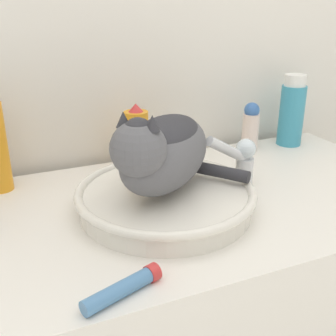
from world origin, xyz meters
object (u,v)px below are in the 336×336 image
object	(u,v)px
cat	(163,150)
deodorant_stick	(251,127)
mouthwash_bottle	(292,112)
cream_tube	(123,288)
faucet	(241,159)
spray_bottle_trigger	(137,139)

from	to	relation	value
cat	deodorant_stick	distance (m)	0.49
mouthwash_bottle	cream_tube	size ratio (longest dim) A/B	1.54
faucet	cream_tube	distance (m)	0.48
cream_tube	deodorant_stick	bearing A→B (deg)	41.42
faucet	cream_tube	size ratio (longest dim) A/B	1.05
spray_bottle_trigger	cat	bearing A→B (deg)	-97.74
cat	mouthwash_bottle	size ratio (longest dim) A/B	1.56
cream_tube	cat	bearing A→B (deg)	54.36
faucet	spray_bottle_trigger	distance (m)	0.29
mouthwash_bottle	deodorant_stick	size ratio (longest dim) A/B	1.48
spray_bottle_trigger	cream_tube	distance (m)	0.54
mouthwash_bottle	deodorant_stick	distance (m)	0.15
cat	spray_bottle_trigger	world-z (taller)	cat
mouthwash_bottle	deodorant_stick	xyz separation A→B (m)	(-0.15, -0.00, -0.03)
spray_bottle_trigger	mouthwash_bottle	distance (m)	0.52
faucet	cream_tube	bearing A→B (deg)	25.46
cat	mouthwash_bottle	xyz separation A→B (m)	(0.55, 0.27, -0.04)
spray_bottle_trigger	cream_tube	size ratio (longest dim) A/B	1.26
deodorant_stick	mouthwash_bottle	bearing A→B (deg)	0.00
cat	cream_tube	bearing A→B (deg)	12.55
mouthwash_bottle	cat	bearing A→B (deg)	-153.82
faucet	cream_tube	xyz separation A→B (m)	(-0.39, -0.28, -0.06)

